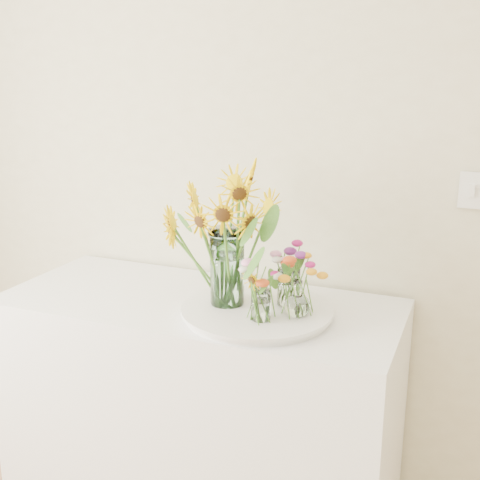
{
  "coord_description": "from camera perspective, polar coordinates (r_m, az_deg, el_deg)",
  "views": [
    {
      "loc": [
        0.56,
        0.16,
        1.66
      ],
      "look_at": [
        -0.15,
        1.87,
        1.15
      ],
      "focal_mm": 45.0,
      "sensor_mm": 36.0,
      "label": 1
    }
  ],
  "objects": [
    {
      "name": "sunflower_bouquet",
      "position": [
        1.94,
        -1.25,
        0.52
      ],
      "size": [
        0.82,
        0.82,
        0.48
      ],
      "primitive_type": null,
      "rotation": [
        0.0,
        0.0,
        0.14
      ],
      "color": "yellow",
      "rests_on": "tray"
    },
    {
      "name": "small_vase_c",
      "position": [
        1.98,
        4.63,
        -4.5
      ],
      "size": [
        0.1,
        0.1,
        0.13
      ],
      "primitive_type": "cylinder",
      "rotation": [
        0.0,
        0.0,
        -0.41
      ],
      "color": "white",
      "rests_on": "tray"
    },
    {
      "name": "small_vase_b",
      "position": [
        1.91,
        5.46,
        -5.54
      ],
      "size": [
        0.1,
        0.1,
        0.12
      ],
      "primitive_type": null,
      "rotation": [
        0.0,
        0.0,
        -0.32
      ],
      "color": "white",
      "rests_on": "tray"
    },
    {
      "name": "wildflower_posy_a",
      "position": [
        1.85,
        2.0,
        -4.93
      ],
      "size": [
        0.2,
        0.2,
        0.19
      ],
      "primitive_type": null,
      "color": "orange",
      "rests_on": "tray"
    },
    {
      "name": "wildflower_posy_c",
      "position": [
        1.97,
        4.66,
        -3.27
      ],
      "size": [
        0.19,
        0.19,
        0.22
      ],
      "primitive_type": null,
      "color": "orange",
      "rests_on": "tray"
    },
    {
      "name": "wildflower_posy_b",
      "position": [
        1.89,
        5.49,
        -4.27
      ],
      "size": [
        0.22,
        0.22,
        0.21
      ],
      "primitive_type": null,
      "color": "orange",
      "rests_on": "tray"
    },
    {
      "name": "mason_jar",
      "position": [
        1.97,
        -1.23,
        -2.59
      ],
      "size": [
        0.13,
        0.13,
        0.26
      ],
      "primitive_type": "cylinder",
      "rotation": [
        0.0,
        0.0,
        0.14
      ],
      "color": "silver",
      "rests_on": "tray"
    },
    {
      "name": "counter",
      "position": [
        2.32,
        -3.75,
        -16.14
      ],
      "size": [
        1.4,
        0.6,
        0.9
      ],
      "primitive_type": "cube",
      "color": "white",
      "rests_on": "ground_plane"
    },
    {
      "name": "tray",
      "position": [
        1.98,
        1.63,
        -6.9
      ],
      "size": [
        0.47,
        0.47,
        0.02
      ],
      "primitive_type": "cylinder",
      "color": "white",
      "rests_on": "counter"
    },
    {
      "name": "small_vase_a",
      "position": [
        1.86,
        1.99,
        -6.23
      ],
      "size": [
        0.07,
        0.07,
        0.1
      ],
      "primitive_type": "cylinder",
      "rotation": [
        0.0,
        0.0,
        0.21
      ],
      "color": "white",
      "rests_on": "tray"
    }
  ]
}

